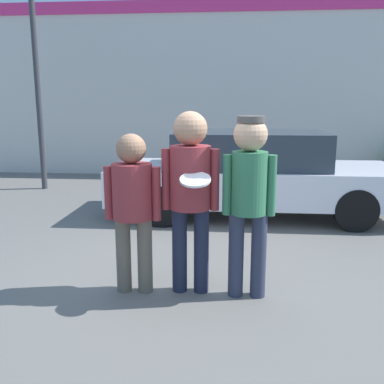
{
  "coord_description": "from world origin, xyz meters",
  "views": [
    {
      "loc": [
        0.42,
        -4.23,
        1.9
      ],
      "look_at": [
        0.04,
        0.03,
        1.0
      ],
      "focal_mm": 40.0,
      "sensor_mm": 36.0,
      "label": 1
    }
  ],
  "objects": [
    {
      "name": "person_right",
      "position": [
        0.6,
        -0.21,
        1.08
      ],
      "size": [
        0.51,
        0.34,
        1.77
      ],
      "color": "#2D3347",
      "rests_on": "ground"
    },
    {
      "name": "parked_car_near",
      "position": [
        0.8,
        2.98,
        0.72
      ],
      "size": [
        4.75,
        1.85,
        1.42
      ],
      "color": "silver",
      "rests_on": "ground"
    },
    {
      "name": "person_middle_with_frisbee",
      "position": [
        0.04,
        -0.16,
        1.11
      ],
      "size": [
        0.56,
        0.62,
        1.82
      ],
      "color": "#1E2338",
      "rests_on": "ground"
    },
    {
      "name": "person_left",
      "position": [
        -0.53,
        -0.2,
        0.96
      ],
      "size": [
        0.56,
        0.39,
        1.61
      ],
      "color": "#665B4C",
      "rests_on": "ground"
    },
    {
      "name": "ground_plane",
      "position": [
        0.0,
        0.0,
        0.0
      ],
      "size": [
        56.0,
        56.0,
        0.0
      ],
      "primitive_type": "plane",
      "color": "#66635E"
    },
    {
      "name": "storefront_building",
      "position": [
        0.0,
        7.06,
        2.22
      ],
      "size": [
        24.0,
        0.22,
        4.38
      ],
      "color": "silver",
      "rests_on": "ground"
    }
  ]
}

